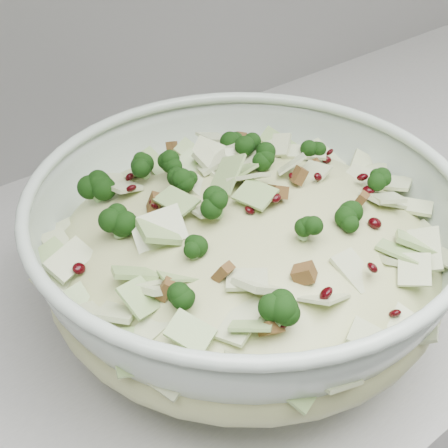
% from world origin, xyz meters
% --- Properties ---
extents(mixing_bowl, '(0.39, 0.39, 0.15)m').
position_xyz_m(mixing_bowl, '(0.45, 1.60, 0.98)').
color(mixing_bowl, '#B6C8B8').
rests_on(mixing_bowl, counter).
extents(salad, '(0.45, 0.45, 0.15)m').
position_xyz_m(salad, '(0.45, 1.60, 1.00)').
color(salad, '#C0C385').
rests_on(salad, mixing_bowl).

